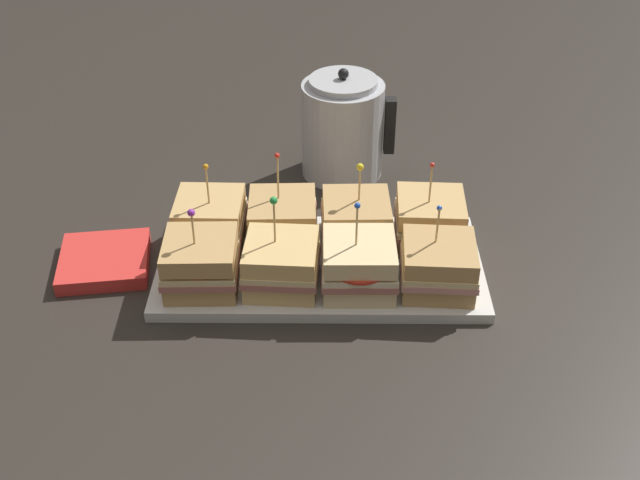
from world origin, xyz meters
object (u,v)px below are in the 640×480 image
object	(u,v)px
sandwich_front_center_left	(281,264)
napkin_stack	(104,261)
sandwich_back_far_right	(430,221)
serving_platter	(320,266)
kettle_steel	(343,128)
sandwich_back_far_left	(210,219)
sandwich_front_center_right	(359,265)
sandwich_front_far_left	(201,264)
sandwich_front_far_right	(438,266)
sandwich_back_center_left	(283,220)
sandwich_back_center_right	(356,221)

from	to	relation	value
sandwich_front_center_left	napkin_stack	bearing A→B (deg)	167.30
sandwich_back_far_right	serving_platter	bearing A→B (deg)	-161.77
sandwich_back_far_right	kettle_steel	xyz separation A→B (m)	(-0.14, 0.26, 0.04)
sandwich_front_center_left	sandwich_back_far_left	world-z (taller)	sandwich_front_center_left
sandwich_back_far_left	serving_platter	bearing A→B (deg)	-19.03
serving_platter	sandwich_back_far_right	bearing A→B (deg)	18.23
serving_platter	sandwich_back_far_left	bearing A→B (deg)	160.97
serving_platter	sandwich_front_center_right	bearing A→B (deg)	-46.57
sandwich_front_far_left	sandwich_back_far_left	size ratio (longest dim) A/B	0.95
sandwich_front_far_left	sandwich_front_center_right	distance (m)	0.24
serving_platter	sandwich_front_far_right	world-z (taller)	sandwich_front_far_right
serving_platter	sandwich_front_far_left	bearing A→B (deg)	-161.40
sandwich_back_center_left	kettle_steel	bearing A→B (deg)	68.07
serving_platter	sandwich_back_far_right	distance (m)	0.20
sandwich_front_far_left	sandwich_back_center_right	xyz separation A→B (m)	(0.24, 0.12, -0.00)
sandwich_front_far_left	kettle_steel	distance (m)	0.44
sandwich_front_far_left	sandwich_front_center_right	size ratio (longest dim) A/B	0.91
kettle_steel	napkin_stack	xyz separation A→B (m)	(-0.39, -0.31, -0.08)
sandwich_front_center_right	sandwich_back_far_left	distance (m)	0.27
sandwich_back_far_right	kettle_steel	size ratio (longest dim) A/B	0.72
sandwich_front_far_left	sandwich_back_center_left	xyz separation A→B (m)	(0.12, 0.12, -0.00)
sandwich_front_far_right	sandwich_back_far_right	size ratio (longest dim) A/B	0.93
sandwich_front_center_right	sandwich_back_center_right	world-z (taller)	sandwich_front_center_right
sandwich_front_far_left	kettle_steel	world-z (taller)	kettle_steel
kettle_steel	sandwich_front_far_right	bearing A→B (deg)	-69.68
sandwich_front_center_left	sandwich_front_center_right	distance (m)	0.12
sandwich_front_center_left	kettle_steel	distance (m)	0.39
serving_platter	sandwich_back_center_right	bearing A→B (deg)	45.62
sandwich_back_far_left	napkin_stack	bearing A→B (deg)	-161.77
sandwich_front_far_right	sandwich_front_far_left	bearing A→B (deg)	-180.00
serving_platter	sandwich_front_center_right	world-z (taller)	sandwich_front_center_right
napkin_stack	sandwich_front_far_left	bearing A→B (deg)	-21.77
sandwich_front_far_right	sandwich_back_far_left	bearing A→B (deg)	161.17
sandwich_back_far_left	napkin_stack	xyz separation A→B (m)	(-0.17, -0.06, -0.04)
sandwich_front_center_left	napkin_stack	xyz separation A→B (m)	(-0.29, 0.07, -0.04)
sandwich_front_center_right	sandwich_back_far_left	bearing A→B (deg)	152.49
serving_platter	sandwich_back_center_right	xyz separation A→B (m)	(0.06, 0.06, 0.05)
sandwich_back_far_left	sandwich_back_far_right	xyz separation A→B (m)	(0.36, -0.00, 0.00)
sandwich_front_center_left	sandwich_back_center_right	world-z (taller)	sandwich_front_center_left
sandwich_back_center_left	sandwich_back_center_right	world-z (taller)	sandwich_back_center_left
sandwich_front_center_right	kettle_steel	size ratio (longest dim) A/B	0.73
sandwich_front_far_left	sandwich_front_center_left	size ratio (longest dim) A/B	0.91
sandwich_front_center_left	sandwich_back_center_left	xyz separation A→B (m)	(-0.00, 0.12, -0.00)
sandwich_front_center_right	sandwich_back_center_left	size ratio (longest dim) A/B	0.98
sandwich_front_center_left	sandwich_back_center_right	xyz separation A→B (m)	(0.12, 0.12, -0.00)
sandwich_front_center_right	sandwich_back_far_left	size ratio (longest dim) A/B	1.04
sandwich_front_far_right	sandwich_front_center_right	bearing A→B (deg)	-178.92
sandwich_front_center_right	sandwich_front_far_right	xyz separation A→B (m)	(0.12, 0.00, -0.00)
sandwich_back_center_left	napkin_stack	world-z (taller)	sandwich_back_center_left
sandwich_front_far_left	sandwich_back_center_left	bearing A→B (deg)	45.81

